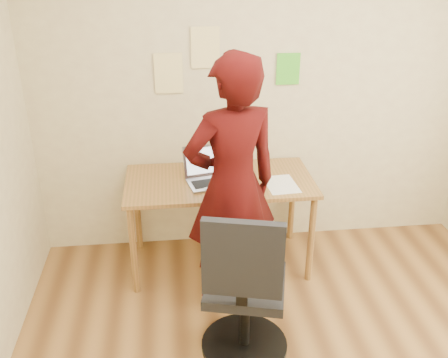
{
  "coord_description": "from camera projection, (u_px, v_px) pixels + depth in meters",
  "views": [
    {
      "loc": [
        -0.68,
        -1.96,
        2.35
      ],
      "look_at": [
        -0.36,
        0.95,
        0.95
      ],
      "focal_mm": 40.0,
      "sensor_mm": 36.0,
      "label": 1
    }
  ],
  "objects": [
    {
      "name": "wall_note_mid",
      "position": [
        205.0,
        48.0,
        3.65
      ],
      "size": [
        0.21,
        0.0,
        0.3
      ],
      "primitive_type": "cube",
      "color": "#FBE796",
      "rests_on": "room"
    },
    {
      "name": "paper_sheet",
      "position": [
        281.0,
        184.0,
        3.65
      ],
      "size": [
        0.24,
        0.33,
        0.0
      ],
      "primitive_type": "cube",
      "rotation": [
        0.0,
        0.0,
        0.08
      ],
      "color": "white",
      "rests_on": "desk"
    },
    {
      "name": "wall_note_right",
      "position": [
        288.0,
        69.0,
        3.79
      ],
      "size": [
        0.18,
        0.0,
        0.24
      ],
      "primitive_type": "cube",
      "color": "#4FCC2E",
      "rests_on": "room"
    },
    {
      "name": "laptop",
      "position": [
        209.0,
        175.0,
        3.68
      ],
      "size": [
        0.4,
        0.37,
        0.25
      ],
      "rotation": [
        0.0,
        0.0,
        0.21
      ],
      "color": "#A9A9B0",
      "rests_on": "desk"
    },
    {
      "name": "room",
      "position": [
        325.0,
        186.0,
        2.26
      ],
      "size": [
        3.58,
        3.58,
        2.78
      ],
      "color": "brown",
      "rests_on": "ground"
    },
    {
      "name": "office_chair",
      "position": [
        244.0,
        297.0,
        2.95
      ],
      "size": [
        0.56,
        0.58,
        1.06
      ],
      "rotation": [
        0.0,
        0.0,
        -0.25
      ],
      "color": "black",
      "rests_on": "ground"
    },
    {
      "name": "person",
      "position": [
        232.0,
        187.0,
        3.27
      ],
      "size": [
        0.74,
        0.59,
        1.79
      ],
      "primitive_type": "imported",
      "rotation": [
        0.0,
        0.0,
        3.42
      ],
      "color": "#350707",
      "rests_on": "ground"
    },
    {
      "name": "desk",
      "position": [
        219.0,
        190.0,
        3.76
      ],
      "size": [
        1.4,
        0.7,
        0.74
      ],
      "color": "olive",
      "rests_on": "ground"
    },
    {
      "name": "wall_note_left",
      "position": [
        169.0,
        73.0,
        3.7
      ],
      "size": [
        0.21,
        0.0,
        0.3
      ],
      "primitive_type": "cube",
      "color": "#FBE796",
      "rests_on": "room"
    },
    {
      "name": "phone",
      "position": [
        259.0,
        190.0,
        3.56
      ],
      "size": [
        0.09,
        0.14,
        0.01
      ],
      "rotation": [
        0.0,
        0.0,
        -0.19
      ],
      "color": "black",
      "rests_on": "desk"
    }
  ]
}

